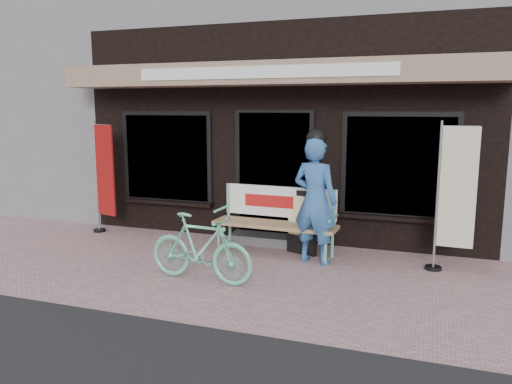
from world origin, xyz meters
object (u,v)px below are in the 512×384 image
at_px(person, 315,198).
at_px(menu_stand, 302,222).
at_px(nobori_cream, 454,196).
at_px(bench, 277,215).
at_px(bicycle, 200,248).
at_px(nobori_red, 104,176).

bearing_deg(person, menu_stand, 142.60).
bearing_deg(nobori_cream, bench, -178.37).
bearing_deg(menu_stand, bicycle, -99.79).
distance_m(person, bicycle, 1.83).
distance_m(nobori_red, menu_stand, 3.67).
height_order(bicycle, menu_stand, menu_stand).
xyz_separation_m(person, nobori_cream, (1.86, 0.21, 0.11)).
distance_m(bench, bicycle, 1.64).
bearing_deg(bicycle, menu_stand, -24.82).
distance_m(nobori_cream, menu_stand, 2.21).
bearing_deg(bench, nobori_red, 179.13).
relative_size(person, bicycle, 1.31).
bearing_deg(menu_stand, nobori_cream, 15.98).
height_order(bench, nobori_red, nobori_red).
distance_m(person, nobori_red, 3.93).
bearing_deg(nobori_red, bicycle, -16.31).
height_order(bicycle, nobori_cream, nobori_cream).
distance_m(bench, nobori_red, 3.30).
bearing_deg(bench, menu_stand, 18.57).
relative_size(bench, bicycle, 1.30).
relative_size(bicycle, menu_stand, 1.49).
height_order(person, nobori_cream, nobori_cream).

